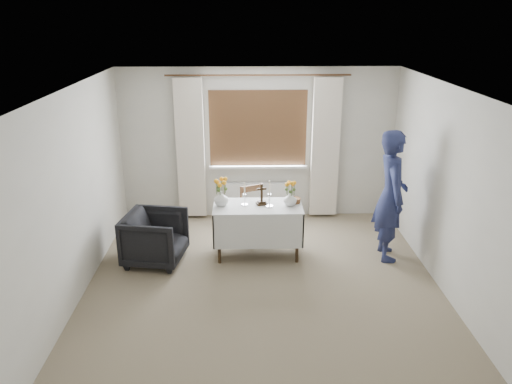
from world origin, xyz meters
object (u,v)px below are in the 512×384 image
(person, at_px, (391,196))
(flower_vase_left, at_px, (221,198))
(wooden_chair, at_px, (256,215))
(altar_table, at_px, (258,230))
(armchair, at_px, (155,238))
(flower_vase_right, at_px, (290,199))
(wooden_cross, at_px, (262,194))

(person, height_order, flower_vase_left, person)
(wooden_chair, relative_size, flower_vase_left, 4.08)
(altar_table, bearing_deg, armchair, -173.31)
(altar_table, xyz_separation_m, wooden_chair, (-0.01, 0.43, 0.05))
(altar_table, distance_m, person, 1.91)
(altar_table, xyz_separation_m, armchair, (-1.43, -0.17, -0.02))
(altar_table, bearing_deg, person, -2.59)
(flower_vase_left, bearing_deg, person, -2.44)
(wooden_chair, height_order, armchair, wooden_chair)
(flower_vase_right, bearing_deg, armchair, -174.93)
(armchair, relative_size, person, 0.43)
(altar_table, xyz_separation_m, wooden_cross, (0.05, 0.04, 0.54))
(armchair, xyz_separation_m, person, (3.26, 0.08, 0.56))
(wooden_chair, relative_size, armchair, 1.09)
(person, distance_m, flower_vase_right, 1.39)
(armchair, distance_m, flower_vase_left, 1.07)
(wooden_cross, relative_size, flower_vase_left, 1.46)
(altar_table, xyz_separation_m, person, (1.83, -0.08, 0.54))
(armchair, relative_size, wooden_cross, 2.57)
(wooden_chair, height_order, flower_vase_left, flower_vase_left)
(person, xyz_separation_m, flower_vase_right, (-1.38, 0.08, -0.06))
(person, distance_m, wooden_cross, 1.78)
(wooden_cross, bearing_deg, wooden_chair, 83.38)
(altar_table, distance_m, armchair, 1.44)
(flower_vase_left, bearing_deg, altar_table, -1.91)
(wooden_chair, relative_size, wooden_cross, 2.80)
(wooden_chair, height_order, person, person)
(flower_vase_right, bearing_deg, wooden_cross, 174.38)
(armchair, bearing_deg, flower_vase_left, -69.15)
(altar_table, distance_m, wooden_cross, 0.54)
(armchair, relative_size, flower_vase_right, 4.09)
(flower_vase_left, bearing_deg, wooden_cross, 2.13)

